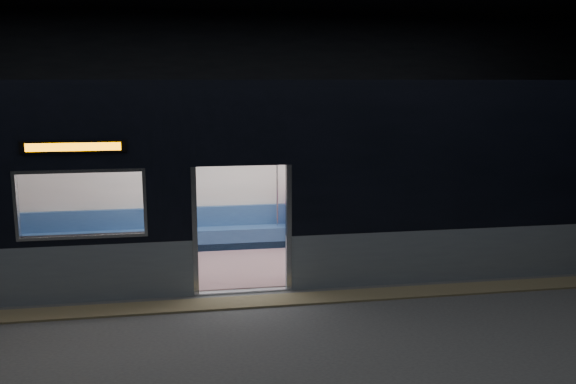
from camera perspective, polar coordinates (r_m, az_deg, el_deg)
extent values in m
cube|color=#47494C|center=(8.94, -3.55, -11.59)|extent=(24.00, 14.00, 0.01)
cube|color=black|center=(15.28, -6.51, 7.18)|extent=(24.00, 0.04, 5.00)
cube|color=#8C7F59|center=(9.44, -3.91, -10.24)|extent=(22.80, 0.50, 0.03)
cube|color=gray|center=(11.30, 21.16, -5.15)|extent=(8.30, 0.12, 0.90)
cube|color=black|center=(11.00, 21.70, 2.92)|extent=(8.30, 0.12, 2.30)
cube|color=black|center=(9.38, -4.43, 5.99)|extent=(1.40, 0.12, 1.15)
cube|color=#B7BABC|center=(9.59, -8.71, -3.69)|extent=(0.08, 0.14, 2.05)
cube|color=#B7BABC|center=(9.72, 0.05, -3.38)|extent=(0.08, 0.14, 2.05)
cube|color=black|center=(9.41, -19.42, 4.01)|extent=(1.50, 0.04, 0.18)
cube|color=#FF8700|center=(9.40, -19.43, 4.01)|extent=(1.34, 0.03, 0.12)
cube|color=silver|center=(12.34, -5.61, 2.24)|extent=(18.00, 0.12, 3.20)
cube|color=black|center=(10.78, -5.20, 10.01)|extent=(18.00, 3.00, 0.15)
cube|color=gray|center=(11.28, -4.93, -6.76)|extent=(17.76, 2.76, 0.04)
cube|color=silver|center=(10.83, -5.12, 5.11)|extent=(17.76, 2.76, 0.10)
cube|color=navy|center=(12.30, -5.39, -4.23)|extent=(11.00, 0.48, 0.41)
cube|color=navy|center=(12.38, -5.49, -2.20)|extent=(11.00, 0.10, 0.40)
cube|color=#7B5965|center=(10.43, -22.96, -7.72)|extent=(4.40, 0.48, 0.41)
cube|color=#7B5965|center=(10.96, 13.12, -6.28)|extent=(4.40, 0.48, 0.41)
cylinder|color=silver|center=(9.86, -9.99, -2.48)|extent=(0.04, 0.04, 2.26)
cylinder|color=silver|center=(12.08, -9.97, -0.12)|extent=(0.04, 0.04, 2.26)
cylinder|color=silver|center=(10.02, 0.94, -2.11)|extent=(0.04, 0.04, 2.26)
cylinder|color=silver|center=(12.21, -1.02, 0.16)|extent=(0.04, 0.04, 2.26)
cylinder|color=silver|center=(11.94, -5.51, 3.66)|extent=(11.00, 0.03, 0.03)
cube|color=black|center=(12.17, 0.60, -2.97)|extent=(0.16, 0.45, 0.15)
cube|color=black|center=(12.21, 1.54, -2.93)|extent=(0.16, 0.45, 0.15)
cylinder|color=black|center=(12.04, 0.78, -4.45)|extent=(0.11, 0.11, 0.43)
cylinder|color=black|center=(12.08, 1.72, -4.41)|extent=(0.11, 0.11, 0.43)
cube|color=#C85F98|center=(12.36, 0.91, -2.67)|extent=(0.38, 0.21, 0.19)
cylinder|color=#C85F98|center=(12.32, 0.89, -1.12)|extent=(0.43, 0.43, 0.50)
sphere|color=tan|center=(12.24, 0.91, 0.49)|extent=(0.20, 0.20, 0.20)
sphere|color=black|center=(12.27, 0.88, 0.70)|extent=(0.21, 0.21, 0.21)
cube|color=black|center=(12.09, 1.18, -2.35)|extent=(0.33, 0.30, 0.14)
cube|color=white|center=(13.56, 15.86, 2.07)|extent=(0.98, 0.03, 0.64)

